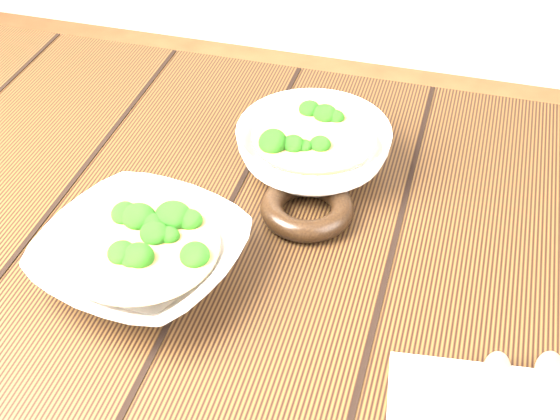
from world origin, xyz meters
name	(u,v)px	position (x,y,z in m)	size (l,w,h in m)	color
table	(232,317)	(0.00, 0.00, 0.63)	(1.20, 0.80, 0.75)	#37240F
soup_bowl_front	(142,255)	(-0.07, -0.07, 0.78)	(0.25, 0.25, 0.06)	white
soup_bowl_back	(313,148)	(0.06, 0.16, 0.78)	(0.24, 0.24, 0.07)	white
trivet	(307,208)	(0.07, 0.07, 0.76)	(0.11, 0.11, 0.03)	black
spoon_left	(491,397)	(0.30, -0.14, 0.76)	(0.03, 0.16, 0.01)	#ACA998
spoon_right	(542,395)	(0.34, -0.12, 0.76)	(0.04, 0.16, 0.01)	#ACA998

